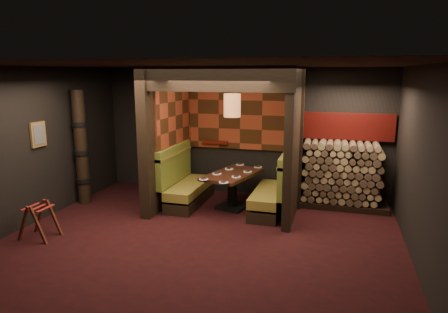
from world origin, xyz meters
TOP-DOWN VIEW (x-y plane):
  - floor at (0.00, 0.00)m, footprint 6.50×5.50m
  - ceiling at (0.00, 0.00)m, footprint 6.50×5.50m
  - wall_back at (0.00, 2.76)m, footprint 6.50×0.02m
  - wall_front at (0.00, -2.76)m, footprint 6.50×0.02m
  - wall_left at (-3.26, 0.00)m, footprint 0.02×5.50m
  - wall_right at (3.26, 0.00)m, footprint 0.02×5.50m
  - partition_left at (-1.35, 1.65)m, footprint 0.20×2.20m
  - partition_right at (1.30, 1.70)m, footprint 0.15×2.10m
  - header_beam at (-0.02, 0.70)m, footprint 2.85×0.18m
  - tapa_back_panel at (-0.02, 2.71)m, footprint 2.40×0.06m
  - tapa_side_panel at (-1.23, 1.82)m, footprint 0.04×1.85m
  - lacquer_shelf at (-0.60, 2.65)m, footprint 0.60×0.12m
  - booth_bench_left at (-0.96, 1.65)m, footprint 0.68×1.60m
  - booth_bench_right at (0.93, 1.65)m, footprint 0.68×1.60m
  - dining_table at (0.08, 1.65)m, footprint 1.09×1.55m
  - place_settings at (0.08, 1.65)m, footprint 0.97×1.69m
  - pendant_lamp at (0.08, 1.60)m, footprint 0.33×0.33m
  - framed_picture at (-3.22, 0.10)m, footprint 0.05×0.36m
  - luggage_rack at (-2.66, -0.71)m, footprint 0.60×0.42m
  - totem_column at (-3.05, 1.10)m, footprint 0.31×0.31m
  - firewood_stack at (2.29, 2.35)m, footprint 1.73×0.70m
  - mosaic_header at (2.29, 2.68)m, footprint 1.83×0.10m
  - bay_front_post at (1.39, 1.96)m, footprint 0.08×0.08m

SIDE VIEW (x-z plane):
  - floor at x=0.00m, z-range -0.02..0.00m
  - luggage_rack at x=-2.66m, z-range 0.00..0.65m
  - booth_bench_left at x=-0.96m, z-range -0.17..0.97m
  - booth_bench_right at x=0.93m, z-range -0.17..0.97m
  - dining_table at x=0.08m, z-range 0.14..0.88m
  - firewood_stack at x=2.29m, z-range 0.00..1.36m
  - place_settings at x=0.08m, z-range 0.74..0.77m
  - lacquer_shelf at x=-0.60m, z-range 1.15..1.21m
  - totem_column at x=-3.05m, z-range -0.01..2.39m
  - wall_back at x=0.00m, z-range 0.00..2.85m
  - wall_front at x=0.00m, z-range 0.00..2.85m
  - wall_left at x=-3.26m, z-range 0.00..2.85m
  - wall_right at x=3.26m, z-range 0.00..2.85m
  - partition_left at x=-1.35m, z-range 0.00..2.85m
  - partition_right at x=1.30m, z-range 0.00..2.85m
  - bay_front_post at x=1.39m, z-range 0.00..2.85m
  - framed_picture at x=-3.22m, z-range 1.39..1.85m
  - mosaic_header at x=2.29m, z-range 1.36..1.92m
  - tapa_back_panel at x=-0.02m, z-range 1.04..2.60m
  - tapa_side_panel at x=-1.23m, z-range 1.12..2.58m
  - pendant_lamp at x=0.08m, z-range 1.63..2.59m
  - header_beam at x=-0.02m, z-range 2.41..2.85m
  - ceiling at x=0.00m, z-range 2.85..2.87m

